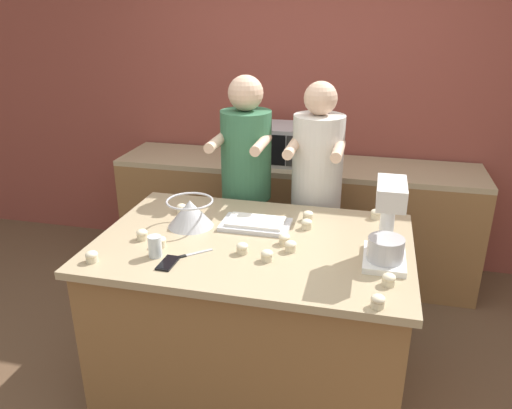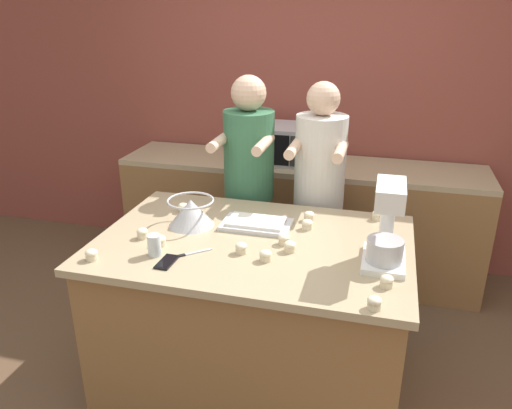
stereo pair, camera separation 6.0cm
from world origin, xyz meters
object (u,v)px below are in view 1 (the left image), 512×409
Objects in this scene: mixing_bowl at (190,212)px; cupcake_3 at (378,301)px; cupcake_9 at (160,242)px; cupcake_10 at (92,256)px; microwave_oven at (275,143)px; cell_phone at (168,263)px; cupcake_8 at (142,234)px; cupcake_0 at (389,279)px; knife at (189,255)px; cupcake_4 at (290,246)px; stand_mixer at (388,228)px; drinking_glass at (155,246)px; cupcake_6 at (285,239)px; cupcake_11 at (242,248)px; person_right at (316,201)px; cupcake_12 at (182,208)px; cupcake_7 at (307,224)px; cupcake_5 at (376,214)px; cupcake_2 at (308,216)px; person_left at (246,194)px; cupcake_1 at (267,255)px; baking_tray at (256,224)px.

cupcake_3 is at bearing -29.66° from mixing_bowl.
cupcake_9 is 0.34m from cupcake_10.
mixing_bowl is at bearing -99.57° from microwave_oven.
cupcake_8 is (-0.24, 0.22, 0.02)m from cell_phone.
cupcake_3 is (-0.04, -0.19, 0.00)m from cupcake_0.
cupcake_4 is (0.48, 0.16, 0.03)m from knife.
cell_phone is (-1.00, -0.27, -0.17)m from stand_mixer.
cupcake_3 is at bearing -10.63° from drinking_glass.
cupcake_6 is 1.00× the size of cupcake_11.
cupcake_12 is (-0.74, -0.50, 0.08)m from person_right.
cupcake_0 reaches higher than knife.
cupcake_7 is at bearing 40.98° from knife.
cupcake_3 is at bearing -60.67° from cupcake_7.
person_right is at bearing 54.41° from cupcake_9.
cupcake_6 is at bearing -21.73° from cupcake_12.
cupcake_8 is (-1.19, -0.57, 0.00)m from cupcake_5.
stand_mixer reaches higher than cupcake_8.
cupcake_6 is 1.00× the size of cupcake_12.
mixing_bowl is 4.39× the size of cupcake_2.
person_left reaches higher than cupcake_12.
cupcake_1 is 0.56m from cupcake_9.
cupcake_12 is at bearing 98.02° from drinking_glass.
cupcake_6 is at bearing -111.47° from cupcake_7.
stand_mixer is at bearing 5.44° from cupcake_9.
mixing_bowl is at bearing 170.45° from stand_mixer.
knife is 2.92× the size of cupcake_6.
cell_phone is 0.32m from cupcake_8.
microwave_oven reaches higher than cupcake_0.
cupcake_0 and cupcake_9 have the same top height.
cupcake_5 is (0.85, -0.32, 0.07)m from person_left.
cupcake_8 is (-0.74, -0.12, 0.00)m from cupcake_6.
cupcake_3 is 1.26m from cupcake_8.
cupcake_10 is (-0.67, -0.58, 0.01)m from baking_tray.
person_left reaches higher than cupcake_10.
person_right is 0.97m from stand_mixer.
baking_tray is 0.60m from drinking_glass.
cupcake_7 is (0.04, 0.29, 0.00)m from cupcake_4.
cupcake_6 is 0.23m from cupcake_7.
cupcake_10 is at bearing -158.43° from knife.
person_right is at bearing 57.84° from drinking_glass.
cupcake_7 is (0.01, -0.12, 0.00)m from cupcake_2.
drinking_glass is at bearing -162.37° from cupcake_11.
cupcake_1 is 1.00× the size of cupcake_11.
stand_mixer reaches higher than mixing_bowl.
microwave_oven is at bearing 83.59° from person_left.
cell_phone is 2.44× the size of cupcake_4.
baking_tray is 6.40× the size of cupcake_5.
cupcake_10 is (-0.86, -0.41, 0.00)m from cupcake_6.
cupcake_8 is 0.39m from cupcake_12.
person_right is at bearing -0.03° from person_left.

